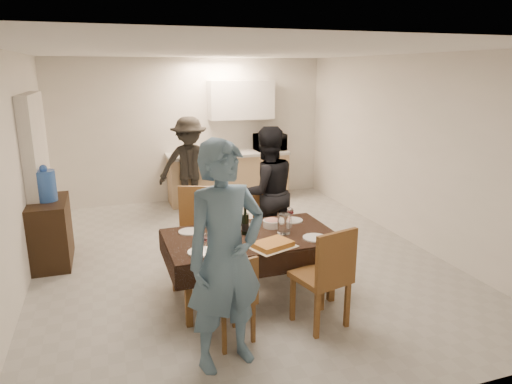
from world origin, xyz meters
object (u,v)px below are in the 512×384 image
at_px(console, 51,232).
at_px(microwave, 270,142).
at_px(water_pitcher, 284,224).
at_px(person_far, 267,192).
at_px(dining_table, 251,238).
at_px(water_jug, 45,186).
at_px(wine_bottle, 245,220).
at_px(person_near, 226,257).
at_px(person_kitchen, 190,165).
at_px(savoury_tart, 273,244).

bearing_deg(console, microwave, 29.30).
distance_m(water_pitcher, person_far, 1.12).
bearing_deg(microwave, dining_table, 67.08).
relative_size(dining_table, water_jug, 4.71).
height_order(water_jug, wine_bottle, water_jug).
bearing_deg(person_far, water_pitcher, 75.00).
relative_size(dining_table, person_near, 0.95).
relative_size(dining_table, console, 2.03).
relative_size(dining_table, wine_bottle, 5.53).
bearing_deg(person_kitchen, savoury_tart, -87.68).
height_order(wine_bottle, savoury_tart, wine_bottle).
height_order(wine_bottle, water_pitcher, wine_bottle).
xyz_separation_m(water_jug, wine_bottle, (2.08, -1.59, -0.15)).
bearing_deg(dining_table, water_pitcher, -8.95).
relative_size(console, microwave, 1.58).
distance_m(wine_bottle, savoury_tart, 0.48).
height_order(wine_bottle, person_kitchen, person_kitchen).
bearing_deg(person_far, console, -17.18).
bearing_deg(water_pitcher, savoury_tart, -127.15).
bearing_deg(water_pitcher, wine_bottle, 165.96).
bearing_deg(person_kitchen, microwave, 15.52).
height_order(dining_table, console, console).
xyz_separation_m(wine_bottle, savoury_tart, (0.15, -0.43, -0.14)).
xyz_separation_m(savoury_tart, person_kitchen, (-0.15, 3.65, 0.09)).
xyz_separation_m(dining_table, wine_bottle, (-0.05, 0.05, 0.19)).
bearing_deg(water_jug, console, 0.00).
relative_size(wine_bottle, person_far, 0.19).
xyz_separation_m(water_jug, microwave, (3.70, 2.08, 0.05)).
relative_size(savoury_tart, person_far, 0.25).
bearing_deg(console, person_far, -12.48).
relative_size(console, person_far, 0.52).
xyz_separation_m(microwave, person_near, (-2.12, -4.77, -0.12)).
xyz_separation_m(wine_bottle, person_kitchen, (0.00, 3.22, -0.04)).
distance_m(dining_table, microwave, 4.06).
bearing_deg(microwave, console, 29.30).
bearing_deg(console, person_kitchen, 38.02).
height_order(savoury_tart, person_near, person_near).
height_order(wine_bottle, person_far, person_far).
bearing_deg(water_pitcher, person_near, -131.99).
distance_m(microwave, person_kitchen, 1.70).
relative_size(water_pitcher, person_far, 0.12).
height_order(dining_table, water_pitcher, water_pitcher).
height_order(dining_table, person_kitchen, person_kitchen).
bearing_deg(dining_table, microwave, 66.26).
bearing_deg(microwave, person_far, 69.04).
xyz_separation_m(microwave, person_kitchen, (-1.62, -0.45, -0.25)).
bearing_deg(savoury_tart, console, 137.76).
xyz_separation_m(dining_table, person_near, (-0.55, -1.05, 0.28)).
height_order(console, person_far, person_far).
bearing_deg(person_kitchen, person_far, -74.92).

